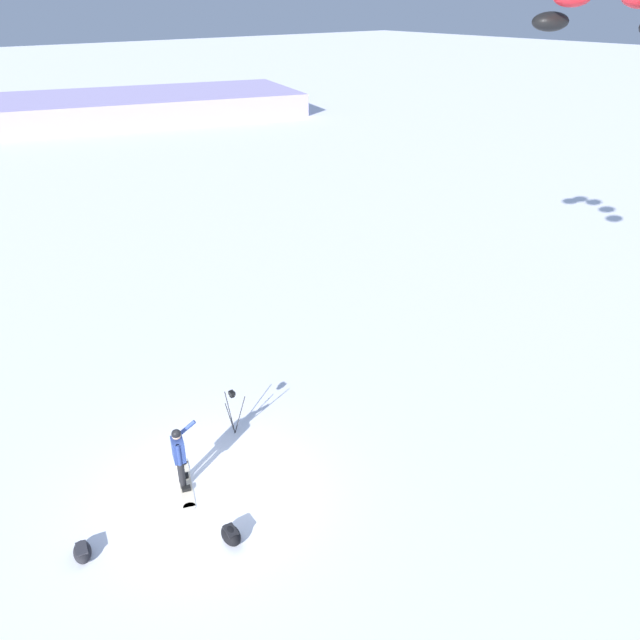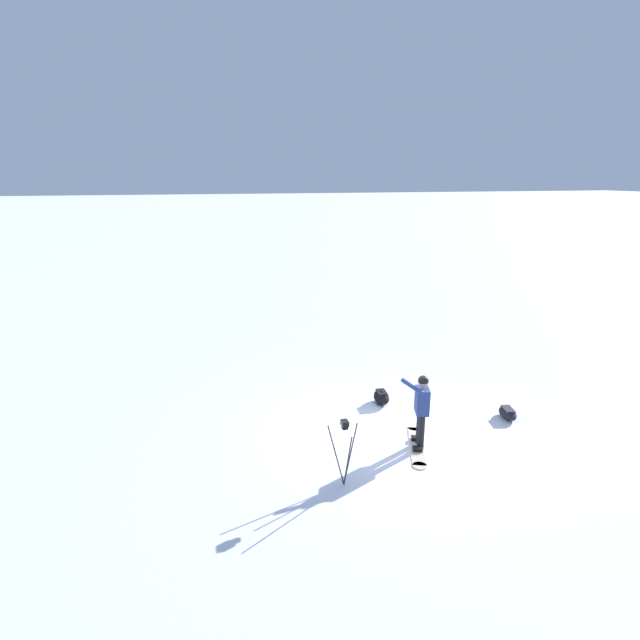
{
  "view_description": "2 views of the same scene",
  "coord_description": "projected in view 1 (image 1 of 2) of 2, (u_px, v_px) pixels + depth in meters",
  "views": [
    {
      "loc": [
        -4.74,
        -10.03,
        10.18
      ],
      "look_at": [
        2.8,
        -0.6,
        3.83
      ],
      "focal_mm": 34.8,
      "sensor_mm": 36.0,
      "label": 1
    },
    {
      "loc": [
        4.24,
        9.32,
        5.55
      ],
      "look_at": [
        1.6,
        -0.29,
        2.69
      ],
      "focal_mm": 28.44,
      "sensor_mm": 36.0,
      "label": 2
    }
  ],
  "objects": [
    {
      "name": "gear_bag_large",
      "position": [
        231.0,
        535.0,
        12.94
      ],
      "size": [
        0.42,
        0.63,
        0.35
      ],
      "color": "black",
      "rests_on": "ground_plane"
    },
    {
      "name": "camera_tripod",
      "position": [
        233.0,
        404.0,
        15.79
      ],
      "size": [
        0.58,
        0.54,
        1.31
      ],
      "color": "#262628",
      "rests_on": "ground_plane"
    },
    {
      "name": "ground_plane",
      "position": [
        209.0,
        493.0,
        14.29
      ],
      "size": [
        300.0,
        300.0,
        0.0
      ],
      "primitive_type": "plane",
      "color": "white"
    },
    {
      "name": "snowboard",
      "position": [
        185.0,
        483.0,
        14.53
      ],
      "size": [
        0.86,
        1.75,
        0.1
      ],
      "color": "beige",
      "rests_on": "ground_plane"
    },
    {
      "name": "gear_bag_small",
      "position": [
        82.0,
        552.0,
        12.6
      ],
      "size": [
        0.48,
        0.68,
        0.26
      ],
      "color": "black",
      "rests_on": "ground_plane"
    },
    {
      "name": "traction_kite",
      "position": [
        604.0,
        6.0,
        13.21
      ],
      "size": [
        2.09,
        4.02,
        1.17
      ],
      "color": "black"
    },
    {
      "name": "distant_ridge",
      "position": [
        70.0,
        109.0,
        56.3
      ],
      "size": [
        43.63,
        23.69,
        1.96
      ],
      "color": "#A699CF",
      "rests_on": "ground_plane"
    },
    {
      "name": "snowboarder",
      "position": [
        179.0,
        452.0,
        14.07
      ],
      "size": [
        0.72,
        0.46,
        1.63
      ],
      "color": "black",
      "rests_on": "ground_plane"
    }
  ]
}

